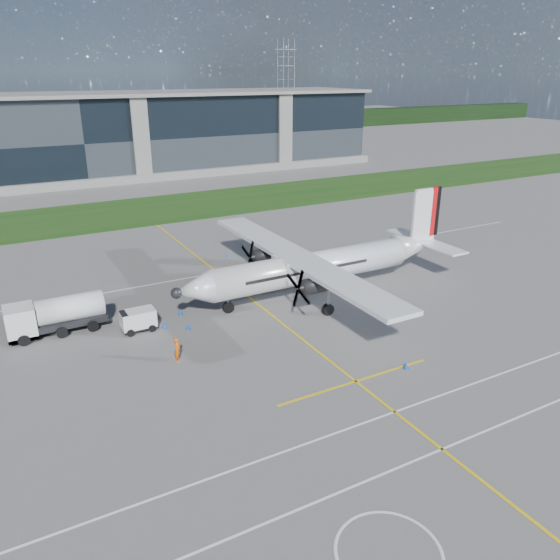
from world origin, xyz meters
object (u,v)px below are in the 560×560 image
(turboprop_aircraft, at_px, (321,248))
(safety_cone_stbdwing, at_px, (228,254))
(safety_cone_portwing, at_px, (406,365))
(safety_cone_nose_stbd, at_px, (180,312))
(pylon_east, at_px, (286,84))
(safety_cone_nose_port, at_px, (188,326))
(fuel_tanker_truck, at_px, (49,317))
(baggage_tug, at_px, (138,320))
(safety_cone_fwd, at_px, (164,325))
(ground_crew_person, at_px, (177,348))

(turboprop_aircraft, distance_m, safety_cone_stbdwing, 14.92)
(safety_cone_portwing, xyz_separation_m, safety_cone_nose_stbd, (-10.87, 16.18, 0.00))
(safety_cone_stbdwing, bearing_deg, safety_cone_nose_stbd, -128.47)
(turboprop_aircraft, xyz_separation_m, safety_cone_portwing, (-2.24, -14.62, -4.11))
(safety_cone_stbdwing, bearing_deg, pylon_east, 58.28)
(safety_cone_portwing, height_order, safety_cone_nose_port, same)
(safety_cone_portwing, distance_m, safety_cone_nose_stbd, 19.49)
(safety_cone_nose_stbd, bearing_deg, fuel_tanker_truck, 171.84)
(turboprop_aircraft, bearing_deg, fuel_tanker_truck, 172.62)
(baggage_tug, distance_m, safety_cone_stbdwing, 19.38)
(safety_cone_fwd, bearing_deg, pylon_east, 57.40)
(turboprop_aircraft, distance_m, ground_crew_person, 17.28)
(baggage_tug, relative_size, safety_cone_nose_stbd, 5.73)
(pylon_east, xyz_separation_m, turboprop_aircraft, (-75.67, -141.67, -10.64))
(safety_cone_fwd, xyz_separation_m, safety_cone_stbdwing, (11.82, 14.19, 0.00))
(ground_crew_person, bearing_deg, safety_cone_fwd, 23.92)
(safety_cone_nose_port, bearing_deg, safety_cone_stbdwing, 56.34)
(fuel_tanker_truck, distance_m, safety_cone_nose_port, 10.81)
(baggage_tug, xyz_separation_m, safety_cone_nose_port, (3.52, -1.74, -0.61))
(safety_cone_portwing, relative_size, safety_cone_stbdwing, 1.00)
(ground_crew_person, bearing_deg, fuel_tanker_truck, 71.60)
(fuel_tanker_truck, distance_m, safety_cone_stbdwing, 22.86)
(pylon_east, distance_m, ground_crew_person, 174.25)
(baggage_tug, xyz_separation_m, safety_cone_stbdwing, (13.76, 13.64, -0.61))
(fuel_tanker_truck, distance_m, safety_cone_portwing, 27.47)
(ground_crew_person, bearing_deg, safety_cone_nose_stbd, 11.72)
(ground_crew_person, relative_size, safety_cone_nose_stbd, 4.15)
(baggage_tug, relative_size, safety_cone_nose_port, 5.73)
(ground_crew_person, bearing_deg, pylon_east, 0.25)
(baggage_tug, distance_m, ground_crew_person, 6.37)
(pylon_east, relative_size, safety_cone_stbdwing, 60.00)
(baggage_tug, bearing_deg, safety_cone_stbdwing, 44.75)
(safety_cone_nose_stbd, bearing_deg, turboprop_aircraft, -6.78)
(safety_cone_nose_stbd, relative_size, safety_cone_nose_port, 1.00)
(safety_cone_nose_stbd, height_order, safety_cone_fwd, same)
(safety_cone_portwing, relative_size, safety_cone_fwd, 1.00)
(safety_cone_portwing, xyz_separation_m, safety_cone_fwd, (-12.83, 14.41, 0.00))
(safety_cone_fwd, bearing_deg, safety_cone_nose_port, -36.92)
(turboprop_aircraft, xyz_separation_m, safety_cone_stbdwing, (-3.24, 13.97, -4.11))
(pylon_east, relative_size, ground_crew_person, 14.45)
(fuel_tanker_truck, xyz_separation_m, safety_cone_portwing, (21.03, -17.64, -1.21))
(turboprop_aircraft, bearing_deg, safety_cone_stbdwing, 103.07)
(fuel_tanker_truck, relative_size, ground_crew_person, 3.75)
(ground_crew_person, distance_m, safety_cone_fwd, 5.84)
(pylon_east, height_order, baggage_tug, pylon_east)
(safety_cone_portwing, bearing_deg, baggage_tug, 134.61)
(safety_cone_portwing, relative_size, safety_cone_nose_stbd, 1.00)
(fuel_tanker_truck, xyz_separation_m, baggage_tug, (6.27, -2.68, -0.60))
(safety_cone_nose_port, bearing_deg, baggage_tug, 153.68)
(pylon_east, xyz_separation_m, safety_cone_nose_stbd, (-88.78, -140.11, -14.75))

